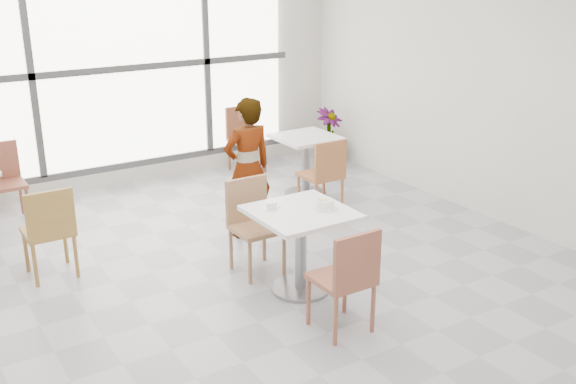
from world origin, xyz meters
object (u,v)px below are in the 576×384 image
bg_chair_left_near (49,227)px  plant_right (328,136)px  bg_chair_right_far (244,134)px  chair_far (252,219)px  oatmeal_bowl (325,204)px  person (248,168)px  bg_chair_left_far (2,177)px  chair_near (348,275)px  coffee_cup (271,206)px  bg_chair_right_near (325,171)px  bg_table_right (306,157)px  main_table (301,235)px

bg_chair_left_near → plant_right: bg_chair_left_near is taller
bg_chair_right_far → plant_right: 1.22m
chair_far → oatmeal_bowl: chair_far is taller
person → bg_chair_left_far: (-2.07, 1.82, -0.23)m
chair_far → bg_chair_left_far: size_ratio=1.00×
person → chair_near: bearing=79.7°
bg_chair_left_far → person: bearing=-41.3°
coffee_cup → bg_chair_right_near: bearing=41.0°
bg_table_right → bg_chair_right_near: bg_chair_right_near is taller
main_table → plant_right: 3.93m
chair_near → bg_chair_right_near: (1.37, 2.22, 0.00)m
chair_far → coffee_cup: 0.53m
bg_chair_left_far → chair_near: bearing=-66.2°
chair_far → bg_chair_left_far: 3.08m
bg_table_right → bg_chair_left_far: 3.46m
chair_far → chair_near: bearing=-88.1°
bg_chair_right_near → bg_chair_right_far: (0.04, 1.96, 0.00)m
bg_chair_right_near → plant_right: bearing=-126.8°
bg_chair_right_near → bg_table_right: bearing=-104.7°
person → bg_chair_left_near: 2.01m
plant_right → oatmeal_bowl: bearing=-126.2°
bg_table_right → bg_chair_left_far: bg_chair_left_far is taller
bg_chair_right_near → coffee_cup: bearing=41.0°
bg_chair_left_near → coffee_cup: bearing=141.4°
chair_near → coffee_cup: (-0.11, 0.94, 0.28)m
main_table → chair_far: (-0.14, 0.61, -0.02)m
oatmeal_bowl → bg_chair_right_near: bearing=54.5°
main_table → oatmeal_bowl: (0.19, -0.07, 0.27)m
coffee_cup → bg_table_right: bearing=49.3°
bg_chair_right_near → oatmeal_bowl: bearing=54.5°
bg_chair_left_far → bg_chair_right_far: 3.16m
person → bg_chair_right_far: person is taller
bg_chair_left_far → bg_chair_right_far: bearing=4.2°
person → bg_chair_left_near: person is taller
chair_far → bg_chair_right_near: bearing=30.6°
main_table → bg_table_right: size_ratio=1.07×
bg_table_right → bg_chair_right_far: bg_chair_right_far is taller
bg_chair_left_near → person: bearing=178.3°
chair_near → plant_right: chair_near is taller
bg_chair_left_far → plant_right: bg_chair_left_far is taller
person → bg_chair_left_near: (-2.00, 0.06, -0.23)m
bg_table_right → bg_chair_right_far: size_ratio=0.86×
main_table → bg_chair_left_near: 2.26m
oatmeal_bowl → bg_chair_right_near: size_ratio=0.24×
chair_far → plant_right: 3.58m
bg_chair_left_near → bg_chair_right_far: size_ratio=1.00×
main_table → bg_chair_left_far: 3.66m
chair_near → bg_chair_left_far: same height
person → bg_chair_left_far: size_ratio=1.69×
main_table → person: person is taller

